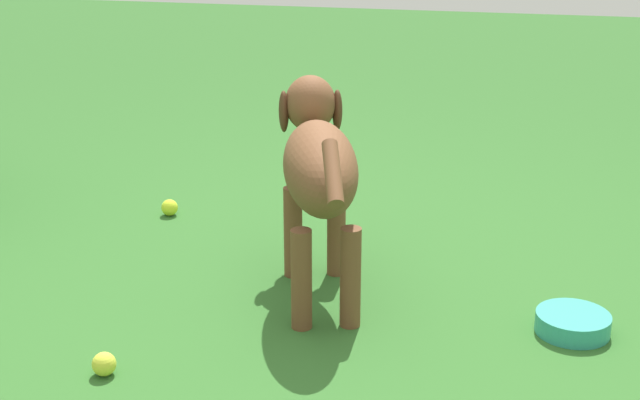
# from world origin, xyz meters

# --- Properties ---
(ground) EXTENTS (14.00, 14.00, 0.00)m
(ground) POSITION_xyz_m (0.00, 0.00, 0.00)
(ground) COLOR #2D6026
(dog) EXTENTS (0.93, 0.42, 0.65)m
(dog) POSITION_xyz_m (0.20, -0.07, 0.43)
(dog) COLOR brown
(dog) RESTS_ON ground
(tennis_ball_0) EXTENTS (0.07, 0.07, 0.07)m
(tennis_ball_0) POSITION_xyz_m (-0.45, 0.37, 0.03)
(tennis_ball_0) COLOR #CDD43A
(tennis_ball_0) RESTS_ON ground
(tennis_ball_1) EXTENTS (0.07, 0.07, 0.07)m
(tennis_ball_1) POSITION_xyz_m (0.74, 0.68, 0.03)
(tennis_ball_1) COLOR #C6DE2C
(tennis_ball_1) RESTS_ON ground
(water_bowl) EXTENTS (0.22, 0.22, 0.06)m
(water_bowl) POSITION_xyz_m (0.09, -0.87, 0.03)
(water_bowl) COLOR teal
(water_bowl) RESTS_ON ground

